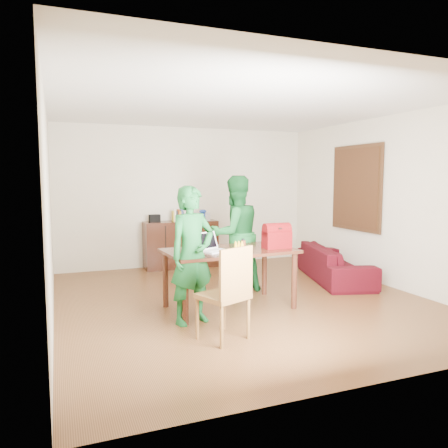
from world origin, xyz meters
name	(u,v)px	position (x,y,z in m)	size (l,w,h in m)	color
room	(240,207)	(0.01, 0.13, 1.31)	(5.20, 5.70, 2.90)	#462911
table	(229,257)	(-0.31, -0.29, 0.69)	(1.73, 1.05, 0.79)	black
chair	(224,312)	(-0.79, -1.33, 0.30)	(0.60, 0.58, 1.01)	brown
person_near	(192,255)	(-0.94, -0.68, 0.82)	(0.60, 0.39, 1.63)	#135723
person_far	(235,234)	(0.09, 0.48, 0.88)	(0.85, 0.67, 1.76)	#145E25
laptop	(215,248)	(-0.55, -0.39, 0.83)	(0.41, 0.36, 0.24)	white
bananas	(239,252)	(-0.34, -0.69, 0.82)	(0.17, 0.11, 0.07)	gold
bottle	(243,246)	(-0.28, -0.67, 0.88)	(0.06, 0.06, 0.19)	#622C16
red_bag	(277,238)	(0.32, -0.41, 0.92)	(0.36, 0.21, 0.27)	maroon
sofa	(335,263)	(1.95, 0.56, 0.29)	(1.96, 0.77, 0.57)	#35060A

